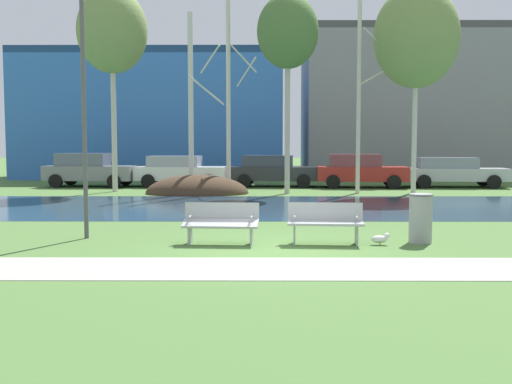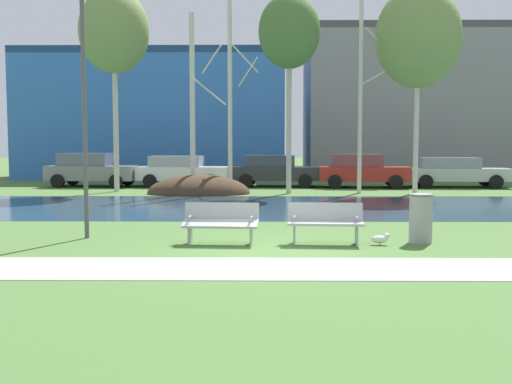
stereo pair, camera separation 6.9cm
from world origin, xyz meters
name	(u,v)px [view 1 (the left image)]	position (x,y,z in m)	size (l,w,h in m)	color
ground_plane	(267,202)	(0.00, 10.00, 0.00)	(120.00, 120.00, 0.00)	#476B33
paved_path_strip	(276,268)	(0.00, -1.74, 0.01)	(60.00, 1.93, 0.01)	#9E998E
river_band	(268,207)	(0.00, 8.43, 0.00)	(80.00, 7.77, 0.01)	#284256
soil_mound	(197,194)	(-2.88, 13.59, 0.00)	(4.29, 2.83, 1.59)	#423021
bench_left	(221,222)	(-1.11, 0.85, 0.47)	(1.63, 0.67, 0.87)	#9EA0A3
bench_right	(325,222)	(1.12, 0.85, 0.47)	(1.63, 0.67, 0.87)	#9EA0A3
trash_bin	(421,218)	(3.18, 1.02, 0.55)	(0.52, 0.52, 1.06)	gray
seagull	(380,239)	(2.27, 0.73, 0.13)	(0.43, 0.16, 0.26)	white
streetlamp	(83,71)	(-4.19, 1.62, 3.73)	(0.32, 0.32, 5.62)	#4C4C51
birch_far_left	(112,32)	(-6.55, 14.67, 6.83)	(2.99, 2.99, 8.79)	beige
birch_left	(192,102)	(-3.06, 13.54, 3.78)	(1.50, 2.60, 7.41)	beige
birch_center_left	(229,86)	(-1.57, 14.46, 4.53)	(1.31, 2.37, 8.97)	beige
birch_center	(288,33)	(0.87, 13.66, 6.61)	(2.52, 2.52, 8.53)	#BCB7A8
birch_center_right	(360,87)	(3.88, 13.88, 4.42)	(1.60, 2.40, 8.73)	beige
birch_right	(416,37)	(6.22, 14.01, 6.48)	(3.52, 3.52, 8.60)	beige
parked_van_nearest_grey	(89,169)	(-8.44, 17.61, 0.83)	(4.38, 2.34, 1.61)	slate
parked_sedan_second_white	(180,170)	(-4.08, 17.62, 0.78)	(4.47, 2.35, 1.48)	silver
parked_hatch_third_dark	(273,170)	(0.37, 17.71, 0.79)	(4.35, 2.23, 1.51)	#282B30
parked_wagon_fourth_red	(360,170)	(4.46, 17.10, 0.82)	(4.31, 2.22, 1.57)	maroon
parked_suv_fifth_silver	(452,171)	(8.87, 17.31, 0.76)	(4.89, 2.35, 1.41)	#B2B5BC
building_blue_store	(154,116)	(-6.66, 25.82, 3.71)	(15.34, 7.07, 7.42)	#3870C6
building_grey_warehouse	(442,104)	(10.94, 26.44, 4.44)	(16.87, 6.76, 8.88)	gray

